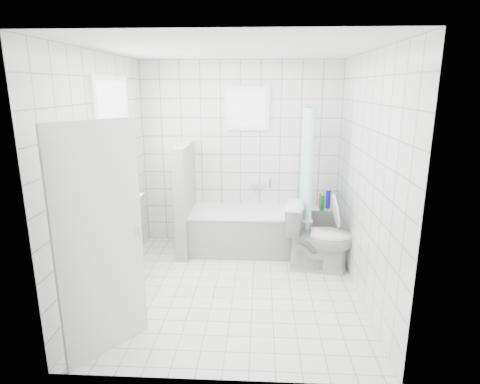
{
  "coord_description": "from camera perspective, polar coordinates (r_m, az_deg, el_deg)",
  "views": [
    {
      "loc": [
        0.29,
        -4.17,
        2.24
      ],
      "look_at": [
        0.05,
        0.35,
        1.05
      ],
      "focal_mm": 30.0,
      "sensor_mm": 36.0,
      "label": 1
    }
  ],
  "objects": [
    {
      "name": "ground",
      "position": [
        4.74,
        -0.87,
        -13.46
      ],
      "size": [
        3.0,
        3.0,
        0.0
      ],
      "primitive_type": "plane",
      "color": "white",
      "rests_on": "ground"
    },
    {
      "name": "ceiling",
      "position": [
        4.19,
        -1.01,
        19.66
      ],
      "size": [
        3.0,
        3.0,
        0.0
      ],
      "primitive_type": "plane",
      "rotation": [
        3.14,
        0.0,
        0.0
      ],
      "color": "white",
      "rests_on": "ground"
    },
    {
      "name": "wall_back",
      "position": [
        5.75,
        0.08,
        5.34
      ],
      "size": [
        2.8,
        0.02,
        2.6
      ],
      "primitive_type": "cube",
      "color": "white",
      "rests_on": "ground"
    },
    {
      "name": "wall_front",
      "position": [
        2.84,
        -2.99,
        -4.62
      ],
      "size": [
        2.8,
        0.02,
        2.6
      ],
      "primitive_type": "cube",
      "color": "white",
      "rests_on": "ground"
    },
    {
      "name": "wall_left",
      "position": [
        4.59,
        -18.65,
        2.14
      ],
      "size": [
        0.02,
        3.0,
        2.6
      ],
      "primitive_type": "cube",
      "color": "white",
      "rests_on": "ground"
    },
    {
      "name": "wall_right",
      "position": [
        4.42,
        17.52,
        1.75
      ],
      "size": [
        0.02,
        3.0,
        2.6
      ],
      "primitive_type": "cube",
      "color": "white",
      "rests_on": "ground"
    },
    {
      "name": "window_left",
      "position": [
        4.8,
        -17.15,
        6.43
      ],
      "size": [
        0.01,
        0.9,
        1.4
      ],
      "primitive_type": "cube",
      "color": "white",
      "rests_on": "wall_left"
    },
    {
      "name": "window_back",
      "position": [
        5.63,
        1.1,
        11.79
      ],
      "size": [
        0.5,
        0.01,
        0.5
      ],
      "primitive_type": "cube",
      "color": "white",
      "rests_on": "wall_back"
    },
    {
      "name": "window_sill",
      "position": [
        4.94,
        -16.01,
        -2.07
      ],
      "size": [
        0.18,
        1.02,
        0.08
      ],
      "primitive_type": "cube",
      "color": "white",
      "rests_on": "wall_left"
    },
    {
      "name": "door",
      "position": [
        3.51,
        -19.18,
        -6.83
      ],
      "size": [
        0.5,
        0.67,
        2.0
      ],
      "primitive_type": "cube",
      "rotation": [
        0.0,
        0.0,
        -0.62
      ],
      "color": "silver",
      "rests_on": "ground"
    },
    {
      "name": "bathtub",
      "position": [
        5.64,
        1.39,
        -5.47
      ],
      "size": [
        1.64,
        0.77,
        0.58
      ],
      "color": "white",
      "rests_on": "ground"
    },
    {
      "name": "partition_wall",
      "position": [
        5.55,
        -7.76,
        -0.98
      ],
      "size": [
        0.15,
        0.85,
        1.5
      ],
      "primitive_type": "cube",
      "color": "white",
      "rests_on": "ground"
    },
    {
      "name": "tiled_ledge",
      "position": [
        5.96,
        11.9,
        -4.84
      ],
      "size": [
        0.4,
        0.24,
        0.55
      ],
      "primitive_type": "cube",
      "color": "white",
      "rests_on": "ground"
    },
    {
      "name": "toilet",
      "position": [
        5.11,
        11.21,
        -6.33
      ],
      "size": [
        0.9,
        0.59,
        0.86
      ],
      "primitive_type": "imported",
      "rotation": [
        0.0,
        0.0,
        1.43
      ],
      "color": "silver",
      "rests_on": "ground"
    },
    {
      "name": "curtain_rod",
      "position": [
        5.31,
        9.89,
        11.94
      ],
      "size": [
        0.02,
        0.8,
        0.02
      ],
      "primitive_type": "cylinder",
      "rotation": [
        1.57,
        0.0,
        0.0
      ],
      "color": "silver",
      "rests_on": "wall_back"
    },
    {
      "name": "shower_curtain",
      "position": [
        5.3,
        9.63,
        2.11
      ],
      "size": [
        0.14,
        0.48,
        1.78
      ],
      "primitive_type": null,
      "color": "#55FAED",
      "rests_on": "curtain_rod"
    },
    {
      "name": "tub_faucet",
      "position": [
        5.8,
        2.51,
        0.86
      ],
      "size": [
        0.18,
        0.06,
        0.06
      ],
      "primitive_type": "cube",
      "color": "silver",
      "rests_on": "wall_back"
    },
    {
      "name": "sill_bottles",
      "position": [
        4.87,
        -16.14,
        -0.31
      ],
      "size": [
        0.2,
        0.81,
        0.32
      ],
      "color": "silver",
      "rests_on": "window_sill"
    },
    {
      "name": "ledge_bottles",
      "position": [
        5.83,
        11.86,
        -1.24
      ],
      "size": [
        0.16,
        0.18,
        0.26
      ],
      "color": "#191ACD",
      "rests_on": "tiled_ledge"
    }
  ]
}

